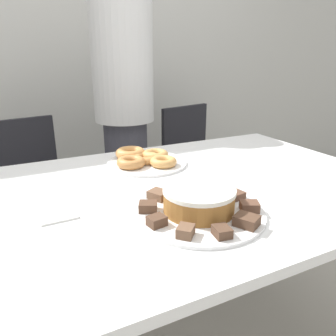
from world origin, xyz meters
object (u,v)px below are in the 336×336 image
office_chair_left (34,204)px  napkin (58,216)px  person_standing (124,109)px  plate_donuts (147,163)px  plate_cake (199,212)px  frosted_cake (199,199)px  office_chair_right (198,175)px

office_chair_left → napkin: size_ratio=8.43×
person_standing → plate_donuts: bearing=-101.6°
person_standing → plate_cake: 1.13m
plate_cake → frosted_cake: frosted_cake is taller
plate_cake → napkin: size_ratio=3.60×
office_chair_left → office_chair_right: bearing=-10.5°
person_standing → plate_donuts: person_standing is taller
office_chair_left → plate_donuts: (0.42, -0.66, 0.38)m
person_standing → plate_cake: bearing=-98.9°
napkin → office_chair_left: bearing=91.2°
office_chair_right → napkin: 1.48m
person_standing → frosted_cake: (-0.17, -1.11, -0.08)m
office_chair_right → plate_donuts: 1.00m
person_standing → office_chair_right: (0.53, 0.02, -0.50)m
office_chair_left → frosted_cake: size_ratio=4.29×
office_chair_left → napkin: bearing=-99.2°
office_chair_left → plate_donuts: bearing=-68.0°
person_standing → napkin: bearing=-119.1°
plate_donuts → person_standing: bearing=78.4°
office_chair_right → plate_cake: bearing=-135.4°
person_standing → plate_donuts: 0.66m
person_standing → office_chair_right: bearing=1.8°
office_chair_right → frosted_cake: (-0.70, -1.13, 0.42)m
office_chair_left → plate_cake: office_chair_left is taller
office_chair_right → napkin: office_chair_right is taller
office_chair_right → plate_donuts: bearing=-148.6°
person_standing → office_chair_right: 0.72m
frosted_cake → napkin: 0.39m
plate_donuts → napkin: plate_donuts is taller
office_chair_right → plate_cake: office_chair_right is taller
person_standing → office_chair_right: size_ratio=1.96×
person_standing → frosted_cake: 1.13m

